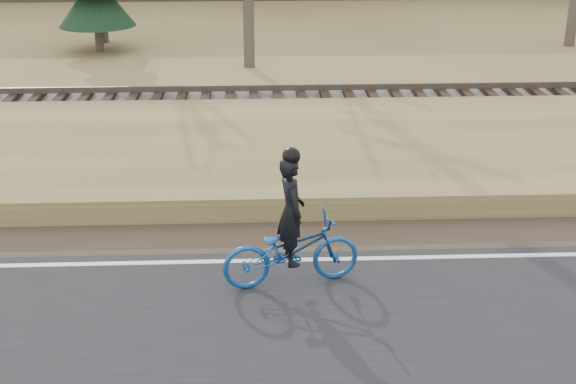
{
  "coord_description": "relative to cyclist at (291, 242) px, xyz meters",
  "views": [
    {
      "loc": [
        -3.0,
        -11.1,
        5.74
      ],
      "look_at": [
        -2.49,
        0.5,
        1.1
      ],
      "focal_mm": 50.0,
      "sensor_mm": 36.0,
      "label": 1
    }
  ],
  "objects": [
    {
      "name": "railroad",
      "position": [
        2.49,
        8.54,
        -0.2
      ],
      "size": [
        120.0,
        2.4,
        0.29
      ],
      "color": "black",
      "rests_on": "ballast"
    },
    {
      "name": "ballast",
      "position": [
        2.49,
        8.54,
        -0.5
      ],
      "size": [
        120.0,
        3.0,
        0.45
      ],
      "primitive_type": "cube",
      "color": "slate",
      "rests_on": "ground"
    },
    {
      "name": "road",
      "position": [
        2.49,
        -1.96,
        -0.7
      ],
      "size": [
        120.0,
        6.0,
        0.06
      ],
      "primitive_type": "cube",
      "color": "black",
      "rests_on": "ground"
    },
    {
      "name": "ground",
      "position": [
        2.49,
        0.54,
        -0.73
      ],
      "size": [
        120.0,
        120.0,
        0.0
      ],
      "primitive_type": "plane",
      "color": "#98884D",
      "rests_on": "ground"
    },
    {
      "name": "cyclist",
      "position": [
        0.0,
        0.0,
        0.0
      ],
      "size": [
        2.13,
        1.09,
        2.13
      ],
      "rotation": [
        0.0,
        0.0,
        1.77
      ],
      "color": "navy",
      "rests_on": "road"
    },
    {
      "name": "edge_line",
      "position": [
        2.49,
        0.74,
        -0.66
      ],
      "size": [
        120.0,
        0.12,
        0.01
      ],
      "primitive_type": "cube",
      "color": "silver",
      "rests_on": "road"
    },
    {
      "name": "shoulder",
      "position": [
        2.49,
        1.74,
        -0.71
      ],
      "size": [
        120.0,
        1.6,
        0.04
      ],
      "primitive_type": "cube",
      "color": "#473A2B",
      "rests_on": "ground"
    },
    {
      "name": "embankment",
      "position": [
        2.49,
        4.74,
        -0.51
      ],
      "size": [
        120.0,
        5.0,
        0.44
      ],
      "primitive_type": "cube",
      "color": "#98884D",
      "rests_on": "ground"
    }
  ]
}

